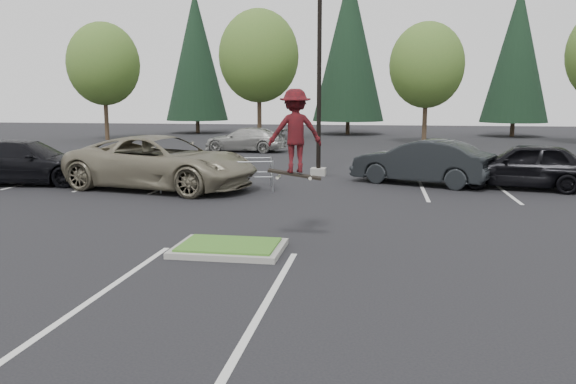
% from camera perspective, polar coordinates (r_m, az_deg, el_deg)
% --- Properties ---
extents(ground, '(120.00, 120.00, 0.00)m').
position_cam_1_polar(ground, '(11.64, -5.98, -5.99)').
color(ground, black).
rests_on(ground, ground).
extents(grass_median, '(2.20, 1.60, 0.16)m').
position_cam_1_polar(grass_median, '(11.62, -5.99, -5.62)').
color(grass_median, gray).
rests_on(grass_median, ground).
extents(stall_lines, '(22.62, 17.60, 0.01)m').
position_cam_1_polar(stall_lines, '(17.67, -5.05, -0.69)').
color(stall_lines, silver).
rests_on(stall_lines, ground).
extents(light_pole, '(0.70, 0.60, 10.12)m').
position_cam_1_polar(light_pole, '(23.01, 3.20, 13.04)').
color(light_pole, gray).
rests_on(light_pole, ground).
extents(decid_a, '(5.44, 5.44, 8.91)m').
position_cam_1_polar(decid_a, '(46.01, -18.21, 12.01)').
color(decid_a, '#38281C').
rests_on(decid_a, ground).
extents(decid_b, '(5.89, 5.89, 9.64)m').
position_cam_1_polar(decid_b, '(42.43, -2.97, 13.34)').
color(decid_b, '#38281C').
rests_on(decid_b, ground).
extents(decid_c, '(5.12, 5.12, 8.38)m').
position_cam_1_polar(decid_c, '(40.82, 13.89, 12.13)').
color(decid_c, '#38281C').
rests_on(decid_c, ground).
extents(conif_a, '(5.72, 5.72, 13.00)m').
position_cam_1_polar(conif_a, '(53.74, -9.33, 13.51)').
color(conif_a, '#38281C').
rests_on(conif_a, ground).
extents(conif_b, '(6.38, 6.38, 14.50)m').
position_cam_1_polar(conif_b, '(51.63, 6.22, 14.59)').
color(conif_b, '#38281C').
rests_on(conif_b, ground).
extents(conif_c, '(5.50, 5.50, 12.50)m').
position_cam_1_polar(conif_c, '(51.64, 22.25, 12.85)').
color(conif_c, '#38281C').
rests_on(conif_c, ground).
extents(cart_corral, '(3.99, 2.22, 1.07)m').
position_cam_1_polar(cart_corral, '(19.47, -8.41, 2.17)').
color(cart_corral, '#96999F').
rests_on(cart_corral, ground).
extents(skateboarder, '(1.28, 0.95, 1.93)m').
position_cam_1_polar(skateboarder, '(11.98, 0.68, 6.17)').
color(skateboarder, black).
rests_on(skateboarder, ground).
extents(car_l_tan, '(7.17, 4.37, 1.86)m').
position_cam_1_polar(car_l_tan, '(20.00, -12.74, 2.97)').
color(car_l_tan, '#7A725D').
rests_on(car_l_tan, ground).
extents(car_l_black, '(5.80, 2.98, 1.61)m').
position_cam_1_polar(car_l_black, '(22.83, -25.08, 2.77)').
color(car_l_black, black).
rests_on(car_l_black, ground).
extents(car_r_charc, '(5.28, 3.54, 1.65)m').
position_cam_1_polar(car_r_charc, '(21.17, 13.40, 2.99)').
color(car_r_charc, black).
rests_on(car_r_charc, ground).
extents(car_r_black, '(5.05, 2.76, 1.63)m').
position_cam_1_polar(car_r_black, '(21.21, 22.96, 2.50)').
color(car_r_black, black).
rests_on(car_r_black, ground).
extents(car_far_silver, '(5.09, 2.43, 1.43)m').
position_cam_1_polar(car_far_silver, '(33.87, -4.32, 5.32)').
color(car_far_silver, '#A1A19C').
rests_on(car_far_silver, ground).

